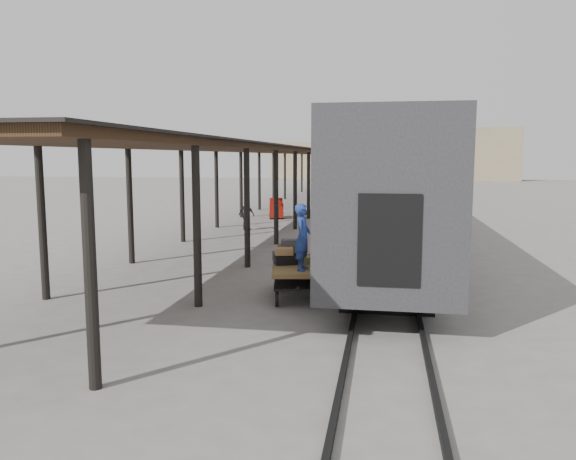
# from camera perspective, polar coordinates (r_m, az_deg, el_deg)

# --- Properties ---
(ground) EXTENTS (160.00, 160.00, 0.00)m
(ground) POSITION_cam_1_polar(r_m,az_deg,el_deg) (15.60, -1.95, -6.07)
(ground) COLOR slate
(ground) RESTS_ON ground
(train) EXTENTS (3.45, 76.01, 4.01)m
(train) POSITION_cam_1_polar(r_m,az_deg,el_deg) (48.65, 9.98, 6.22)
(train) COLOR silver
(train) RESTS_ON ground
(canopy) EXTENTS (4.90, 64.30, 4.15)m
(canopy) POSITION_cam_1_polar(r_m,az_deg,el_deg) (39.38, 0.31, 7.98)
(canopy) COLOR #422B19
(canopy) RESTS_ON ground
(rails) EXTENTS (1.54, 150.00, 0.12)m
(rails) POSITION_cam_1_polar(r_m,az_deg,el_deg) (48.97, 9.92, 3.14)
(rails) COLOR black
(rails) RESTS_ON ground
(building_far) EXTENTS (18.00, 10.00, 8.00)m
(building_far) POSITION_cam_1_polar(r_m,az_deg,el_deg) (93.48, 16.65, 7.36)
(building_far) COLOR tan
(building_far) RESTS_ON ground
(building_left) EXTENTS (12.00, 8.00, 6.00)m
(building_left) POSITION_cam_1_polar(r_m,az_deg,el_deg) (97.73, 2.13, 7.07)
(building_left) COLOR tan
(building_left) RESTS_ON ground
(baggage_cart) EXTENTS (1.65, 2.58, 0.86)m
(baggage_cart) POSITION_cam_1_polar(r_m,az_deg,el_deg) (14.65, 0.88, -4.35)
(baggage_cart) COLOR brown
(baggage_cart) RESTS_ON ground
(suitcase_stack) EXTENTS (1.38, 1.23, 0.59)m
(suitcase_stack) POSITION_cam_1_polar(r_m,az_deg,el_deg) (14.95, 0.39, -2.50)
(suitcase_stack) COLOR #3D3D40
(suitcase_stack) RESTS_ON baggage_cart
(luggage_tug) EXTENTS (1.09, 1.48, 1.18)m
(luggage_tug) POSITION_cam_1_polar(r_m,az_deg,el_deg) (33.42, -1.20, 2.13)
(luggage_tug) COLOR maroon
(luggage_tug) RESTS_ON ground
(porter) EXTENTS (0.44, 0.63, 1.65)m
(porter) POSITION_cam_1_polar(r_m,az_deg,el_deg) (13.80, 1.50, -0.72)
(porter) COLOR navy
(porter) RESTS_ON baggage_cart
(pedestrian) EXTENTS (0.97, 0.63, 1.53)m
(pedestrian) POSITION_cam_1_polar(r_m,az_deg,el_deg) (27.99, -4.23, 1.53)
(pedestrian) COLOR black
(pedestrian) RESTS_ON ground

